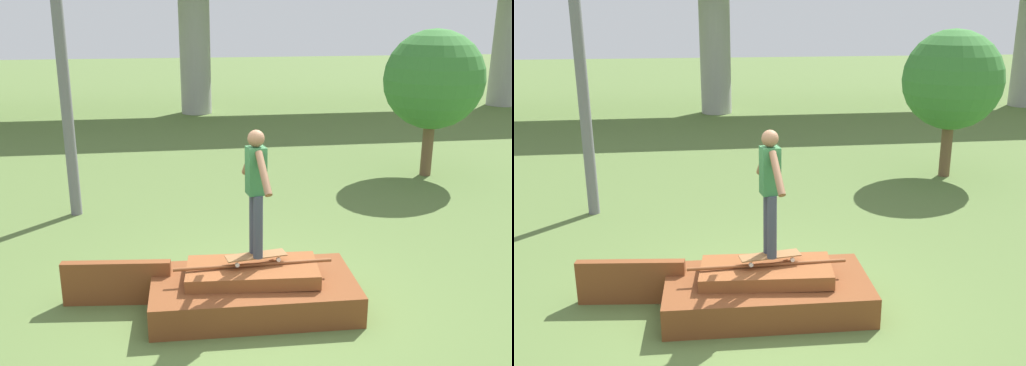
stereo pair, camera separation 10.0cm
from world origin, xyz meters
The scene contains 7 objects.
ground_plane centered at (0.00, 0.00, 0.00)m, with size 80.00×80.00×0.00m, color #567038.
scrap_pile centered at (0.00, 0.00, 0.24)m, with size 2.61×1.41×0.62m.
scrap_plank_loose centered at (-1.72, 0.37, 0.29)m, with size 1.39×0.28×0.58m.
skateboard centered at (0.04, 0.05, 0.69)m, with size 0.79×0.32×0.09m.
skater centered at (0.04, 0.05, 1.62)m, with size 0.25×1.06×1.59m.
utility_pole centered at (-2.76, 3.95, 3.77)m, with size 1.30×0.20×7.29m.
tree_behind_left centered at (4.80, 5.47, 2.17)m, with size 2.18×2.18×3.27m.
Camera 2 is at (-0.84, -6.46, 3.65)m, focal length 40.00 mm.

